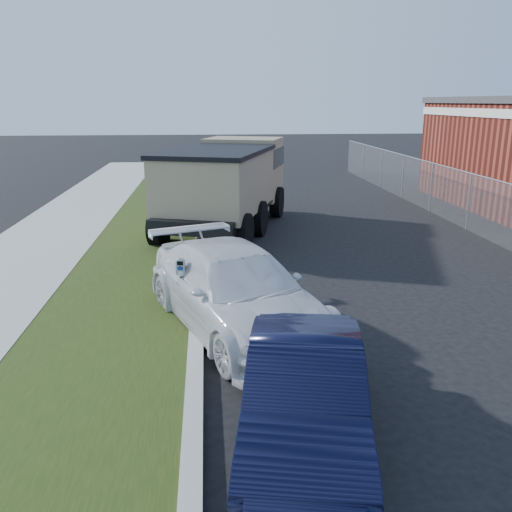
{
  "coord_description": "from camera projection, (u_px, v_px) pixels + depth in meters",
  "views": [
    {
      "loc": [
        -2.35,
        -9.43,
        4.0
      ],
      "look_at": [
        -1.4,
        1.0,
        1.0
      ],
      "focal_mm": 38.0,
      "sensor_mm": 36.0,
      "label": 1
    }
  ],
  "objects": [
    {
      "name": "ground",
      "position": [
        334.0,
        319.0,
        10.33
      ],
      "size": [
        120.0,
        120.0,
        0.0
      ],
      "primitive_type": "plane",
      "color": "black",
      "rests_on": "ground"
    },
    {
      "name": "navy_sedan",
      "position": [
        305.0,
        395.0,
        6.42
      ],
      "size": [
        2.01,
        4.07,
        1.28
      ],
      "primitive_type": "imported",
      "rotation": [
        0.0,
        0.0,
        -0.17
      ],
      "color": "black",
      "rests_on": "ground"
    },
    {
      "name": "parking_meter",
      "position": [
        181.0,
        275.0,
        9.68
      ],
      "size": [
        0.18,
        0.13,
        1.22
      ],
      "rotation": [
        0.0,
        0.0,
        -0.12
      ],
      "color": "#3F4247",
      "rests_on": "ground"
    },
    {
      "name": "chainlink_fence",
      "position": [
        470.0,
        191.0,
        17.21
      ],
      "size": [
        0.06,
        30.06,
        30.0
      ],
      "color": "slate",
      "rests_on": "ground"
    },
    {
      "name": "white_wagon",
      "position": [
        235.0,
        289.0,
        9.79
      ],
      "size": [
        3.77,
        5.47,
        1.47
      ],
      "primitive_type": "imported",
      "rotation": [
        0.0,
        0.0,
        0.37
      ],
      "color": "silver",
      "rests_on": "ground"
    },
    {
      "name": "dump_truck",
      "position": [
        228.0,
        180.0,
        17.43
      ],
      "size": [
        4.62,
        7.46,
        2.75
      ],
      "rotation": [
        0.0,
        0.0,
        -0.32
      ],
      "color": "black",
      "rests_on": "ground"
    },
    {
      "name": "streetside",
      "position": [
        61.0,
        289.0,
        11.74
      ],
      "size": [
        6.12,
        50.0,
        0.15
      ],
      "color": "gray",
      "rests_on": "ground"
    }
  ]
}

